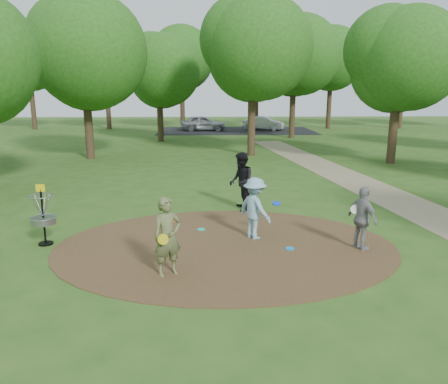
{
  "coord_description": "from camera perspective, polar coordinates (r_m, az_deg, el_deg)",
  "views": [
    {
      "loc": [
        -0.35,
        -10.17,
        3.82
      ],
      "look_at": [
        0.0,
        1.2,
        1.1
      ],
      "focal_mm": 35.0,
      "sensor_mm": 36.0,
      "label": 1
    }
  ],
  "objects": [
    {
      "name": "ground",
      "position": [
        10.87,
        0.2,
        -7.13
      ],
      "size": [
        100.0,
        100.0,
        0.0
      ],
      "primitive_type": "plane",
      "color": "#2D5119",
      "rests_on": "ground"
    },
    {
      "name": "dirt_clearing",
      "position": [
        10.86,
        0.2,
        -7.08
      ],
      "size": [
        8.4,
        8.4,
        0.02
      ],
      "primitive_type": "cylinder",
      "color": "#47301C",
      "rests_on": "ground"
    },
    {
      "name": "footpath",
      "position": [
        14.47,
        26.61,
        -3.3
      ],
      "size": [
        7.55,
        39.89,
        0.01
      ],
      "primitive_type": "cube",
      "rotation": [
        0.0,
        0.0,
        0.14
      ],
      "color": "#8C7A5B",
      "rests_on": "ground"
    },
    {
      "name": "parking_lot",
      "position": [
        40.42,
        1.6,
        8.02
      ],
      "size": [
        14.0,
        8.0,
        0.01
      ],
      "primitive_type": "cube",
      "color": "black",
      "rests_on": "ground"
    },
    {
      "name": "player_observer_with_disc",
      "position": [
        9.09,
        -7.4,
        -5.82
      ],
      "size": [
        0.73,
        0.64,
        1.67
      ],
      "color": "#5F683C",
      "rests_on": "ground"
    },
    {
      "name": "player_throwing_with_disc",
      "position": [
        11.23,
        4.04,
        -2.15
      ],
      "size": [
        1.24,
        1.19,
        1.61
      ],
      "color": "#84B2C5",
      "rests_on": "ground"
    },
    {
      "name": "player_walking_with_disc",
      "position": [
        13.8,
        2.25,
        1.36
      ],
      "size": [
        0.8,
        0.96,
        1.86
      ],
      "color": "black",
      "rests_on": "ground"
    },
    {
      "name": "player_waiting_with_disc",
      "position": [
        10.94,
        17.66,
        -3.32
      ],
      "size": [
        0.72,
        0.99,
        1.56
      ],
      "color": "gray",
      "rests_on": "ground"
    },
    {
      "name": "disc_ground_cyan",
      "position": [
        12.06,
        -3.03,
        -4.88
      ],
      "size": [
        0.22,
        0.22,
        0.02
      ],
      "primitive_type": "cylinder",
      "color": "#18C5B1",
      "rests_on": "dirt_clearing"
    },
    {
      "name": "disc_ground_blue",
      "position": [
        10.77,
        8.6,
        -7.31
      ],
      "size": [
        0.22,
        0.22,
        0.02
      ],
      "primitive_type": "cylinder",
      "color": "#0D8EE8",
      "rests_on": "dirt_clearing"
    },
    {
      "name": "disc_ground_red",
      "position": [
        12.9,
        -6.45,
        -3.73
      ],
      "size": [
        0.22,
        0.22,
        0.02
      ],
      "primitive_type": "cylinder",
      "color": "#C24513",
      "rests_on": "dirt_clearing"
    },
    {
      "name": "car_left",
      "position": [
        40.24,
        -2.75,
        8.98
      ],
      "size": [
        4.15,
        1.82,
        1.39
      ],
      "primitive_type": "imported",
      "rotation": [
        0.0,
        0.0,
        1.61
      ],
      "color": "#A2A3A9",
      "rests_on": "ground"
    },
    {
      "name": "car_right",
      "position": [
        41.04,
        5.19,
        8.92
      ],
      "size": [
        4.0,
        2.46,
        1.24
      ],
      "primitive_type": "imported",
      "rotation": [
        0.0,
        0.0,
        1.24
      ],
      "color": "#ABADB3",
      "rests_on": "ground"
    },
    {
      "name": "disc_golf_basket",
      "position": [
        11.64,
        -22.61,
        -2.27
      ],
      "size": [
        0.63,
        0.63,
        1.54
      ],
      "color": "black",
      "rests_on": "ground"
    },
    {
      "name": "tree_ring",
      "position": [
        20.77,
        3.73,
        17.15
      ],
      "size": [
        37.05,
        45.38,
        9.01
      ],
      "color": "#332316",
      "rests_on": "ground"
    }
  ]
}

